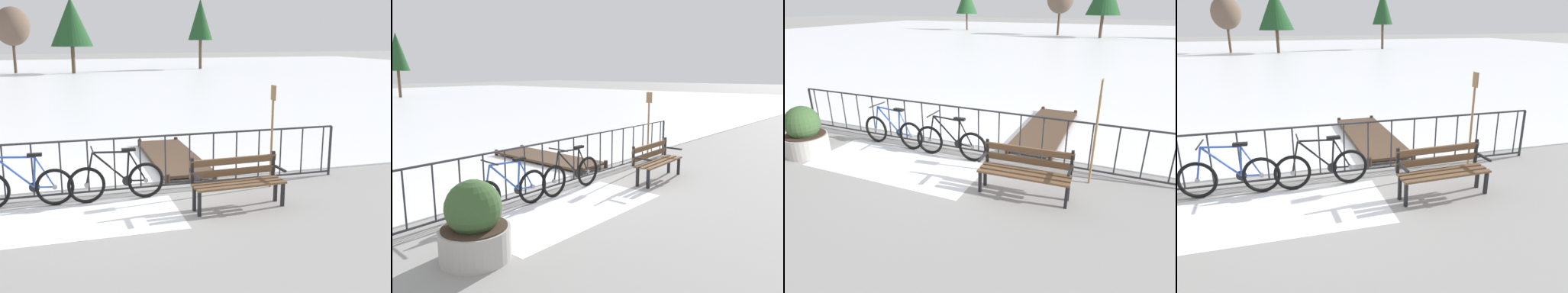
# 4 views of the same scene
# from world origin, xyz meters

# --- Properties ---
(ground_plane) EXTENTS (160.00, 160.00, 0.00)m
(ground_plane) POSITION_xyz_m (0.00, 0.00, 0.00)
(ground_plane) COLOR gray
(frozen_pond) EXTENTS (80.00, 56.00, 0.03)m
(frozen_pond) POSITION_xyz_m (0.00, 28.40, 0.01)
(frozen_pond) COLOR white
(frozen_pond) RESTS_ON ground
(snow_patch) EXTENTS (3.65, 1.60, 0.01)m
(snow_patch) POSITION_xyz_m (-0.90, -1.20, 0.00)
(snow_patch) COLOR white
(snow_patch) RESTS_ON ground
(railing_fence) EXTENTS (9.06, 0.06, 1.07)m
(railing_fence) POSITION_xyz_m (-0.00, 0.00, 0.56)
(railing_fence) COLOR #2D2D33
(railing_fence) RESTS_ON ground
(bicycle_near_railing) EXTENTS (1.71, 0.52, 0.97)m
(bicycle_near_railing) POSITION_xyz_m (-1.59, -0.32, 0.37)
(bicycle_near_railing) COLOR black
(bicycle_near_railing) RESTS_ON ground
(bicycle_second) EXTENTS (1.71, 0.52, 0.97)m
(bicycle_second) POSITION_xyz_m (-0.01, -0.39, 0.37)
(bicycle_second) COLOR black
(bicycle_second) RESTS_ON ground
(park_bench) EXTENTS (1.62, 0.55, 0.89)m
(park_bench) POSITION_xyz_m (1.93, -1.27, 0.51)
(park_bench) COLOR brown
(park_bench) RESTS_ON ground
(oar_upright) EXTENTS (0.04, 0.16, 1.98)m
(oar_upright) POSITION_xyz_m (2.96, -0.42, 1.14)
(oar_upright) COLOR #937047
(oar_upright) RESTS_ON ground
(wooden_dock) EXTENTS (1.10, 3.50, 0.20)m
(wooden_dock) POSITION_xyz_m (1.56, 2.00, 0.12)
(wooden_dock) COLOR #4C3828
(wooden_dock) RESTS_ON ground
(tree_west_mid) EXTENTS (2.22, 2.22, 6.26)m
(tree_west_mid) POSITION_xyz_m (11.59, 33.46, 4.40)
(tree_west_mid) COLOR brown
(tree_west_mid) RESTS_ON ground
(tree_centre) EXTENTS (2.76, 2.76, 5.22)m
(tree_centre) POSITION_xyz_m (-4.30, 32.40, 3.69)
(tree_centre) COLOR brown
(tree_centre) RESTS_ON ground
(tree_east_mid) EXTENTS (3.29, 3.29, 5.91)m
(tree_east_mid) POSITION_xyz_m (0.21, 30.74, 4.02)
(tree_east_mid) COLOR brown
(tree_east_mid) RESTS_ON ground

